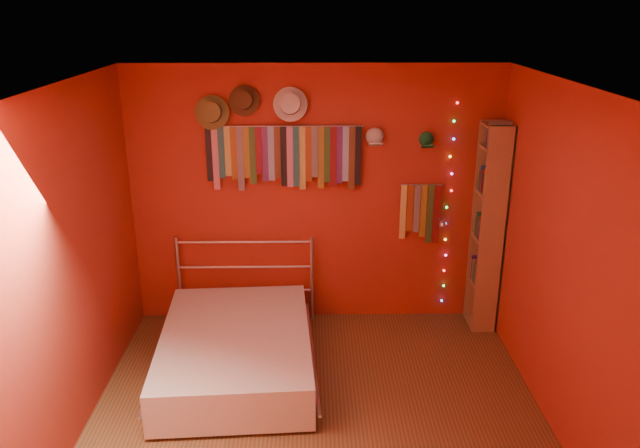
{
  "coord_description": "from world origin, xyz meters",
  "views": [
    {
      "loc": [
        -0.04,
        -3.93,
        3.01
      ],
      "look_at": [
        0.03,
        0.9,
        1.28
      ],
      "focal_mm": 35.0,
      "sensor_mm": 36.0,
      "label": 1
    }
  ],
  "objects_px": {
    "tie_rack": "(285,154)",
    "reading_lamp": "(442,224)",
    "bed": "(236,350)",
    "bookshelf": "(492,227)"
  },
  "relations": [
    {
      "from": "tie_rack",
      "to": "reading_lamp",
      "type": "bearing_deg",
      "value": -6.4
    },
    {
      "from": "bookshelf",
      "to": "bed",
      "type": "distance_m",
      "value": 2.61
    },
    {
      "from": "bookshelf",
      "to": "bed",
      "type": "height_order",
      "value": "bookshelf"
    },
    {
      "from": "tie_rack",
      "to": "bookshelf",
      "type": "bearing_deg",
      "value": -4.58
    },
    {
      "from": "tie_rack",
      "to": "bookshelf",
      "type": "height_order",
      "value": "bookshelf"
    },
    {
      "from": "tie_rack",
      "to": "bed",
      "type": "bearing_deg",
      "value": -112.98
    },
    {
      "from": "bed",
      "to": "bookshelf",
      "type": "bearing_deg",
      "value": 15.62
    },
    {
      "from": "tie_rack",
      "to": "bed",
      "type": "height_order",
      "value": "tie_rack"
    },
    {
      "from": "tie_rack",
      "to": "reading_lamp",
      "type": "xyz_separation_m",
      "value": [
        1.46,
        -0.16,
        -0.63
      ]
    },
    {
      "from": "bed",
      "to": "reading_lamp",
      "type": "bearing_deg",
      "value": 19.8
    }
  ]
}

